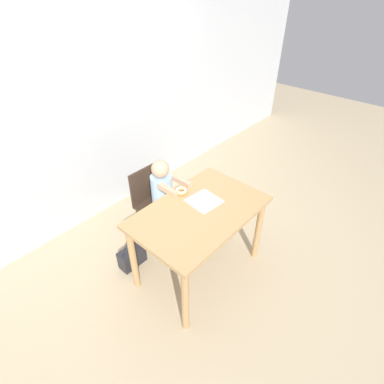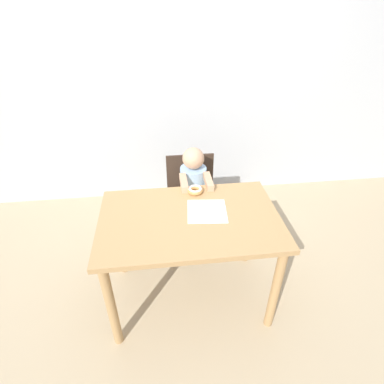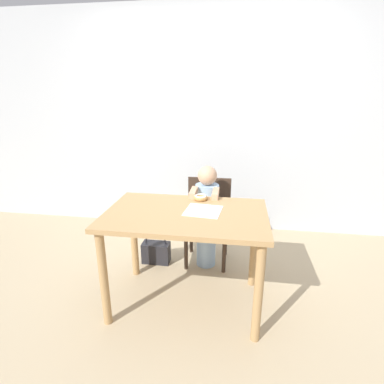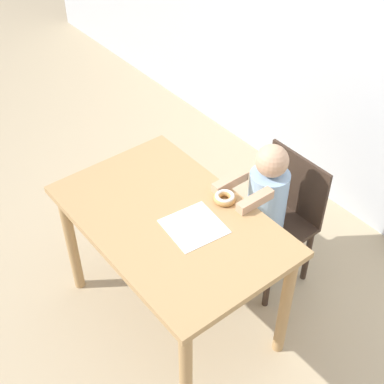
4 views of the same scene
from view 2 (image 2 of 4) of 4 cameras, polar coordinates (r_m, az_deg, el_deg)
name	(u,v)px [view 2 (image 2 of 4)]	position (r m, az deg, el deg)	size (l,w,h in m)	color
ground_plane	(190,294)	(2.49, -0.36, -18.85)	(12.00, 12.00, 0.00)	tan
wall_back	(172,83)	(3.09, -3.87, 20.09)	(8.00, 0.05, 2.50)	silver
dining_table	(190,231)	(2.01, -0.43, -7.45)	(1.17, 0.75, 0.77)	tan
chair	(192,199)	(2.69, -0.06, -1.33)	(0.42, 0.39, 0.81)	#38281E
child_figure	(193,199)	(2.55, 0.24, -1.32)	(0.23, 0.40, 0.98)	#99BCE0
donut	(195,190)	(2.16, 0.61, 0.41)	(0.11, 0.11, 0.04)	tan
napkin	(207,211)	(1.99, 2.86, -3.64)	(0.28, 0.28, 0.00)	white
handbag	(140,241)	(2.77, -9.88, -9.13)	(0.27, 0.13, 0.31)	#232328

